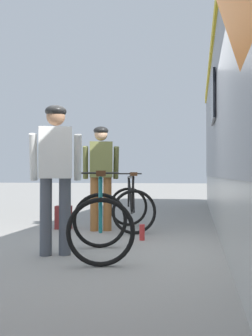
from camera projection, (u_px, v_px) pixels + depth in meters
name	position (u px, v px, depth m)	size (l,w,h in m)	color
ground_plane	(121.00, 253.00, 4.59)	(80.00, 80.00, 0.00)	gray
cyclist_near_in_white	(56.00, 165.00, 4.48)	(0.66, 0.44, 1.76)	#4C515B
cyclist_far_in_olive	(101.00, 168.00, 6.44)	(0.66, 0.42, 1.76)	#935B2D
bicycle_near_teal	(100.00, 221.00, 4.40)	(0.96, 1.22, 0.99)	black
bicycle_far_black	(131.00, 206.00, 6.53)	(0.97, 1.22, 0.99)	black
backpack_on_platform	(63.00, 217.00, 6.66)	(0.28, 0.18, 0.40)	maroon
water_bottle_near_the_bikes	(142.00, 232.00, 5.49)	(0.08, 0.08, 0.23)	red
water_bottle_by_the_backpack	(64.00, 224.00, 6.57)	(0.07, 0.07, 0.20)	silver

